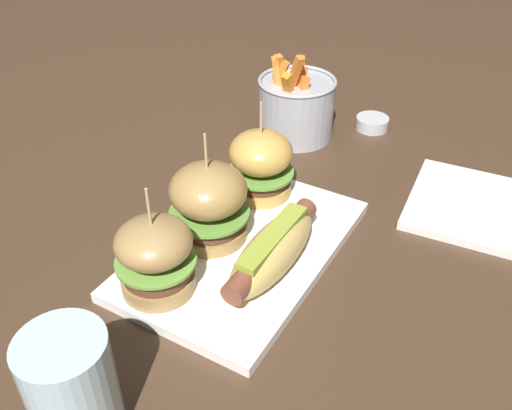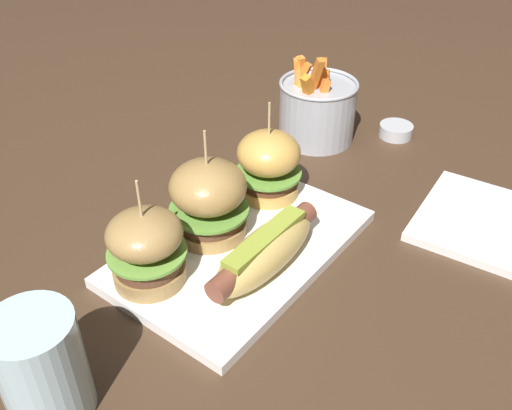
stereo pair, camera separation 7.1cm
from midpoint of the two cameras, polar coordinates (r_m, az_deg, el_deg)
ground_plane at (r=0.72m, az=1.26°, el=-4.79°), size 3.00×3.00×0.00m
platter_main at (r=0.72m, az=1.27°, el=-4.36°), size 0.32×0.21×0.01m
hot_dog at (r=0.66m, az=4.00°, el=-4.74°), size 0.18×0.06×0.05m
slider_left at (r=0.64m, az=-7.88°, el=-4.40°), size 0.09×0.09×0.14m
slider_center at (r=0.70m, az=-1.92°, el=0.54°), size 0.10×0.10×0.15m
slider_right at (r=0.77m, az=3.90°, el=4.09°), size 0.09×0.09×0.14m
fries_bucket at (r=0.95m, az=8.30°, el=9.45°), size 0.13×0.13×0.15m
sauce_ramekin at (r=1.00m, az=15.91°, el=7.20°), size 0.06×0.06×0.02m
side_plate at (r=0.83m, az=24.69°, el=-1.82°), size 0.19×0.19×0.01m
water_glass at (r=0.54m, az=-17.24°, el=-15.52°), size 0.08×0.08×0.12m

